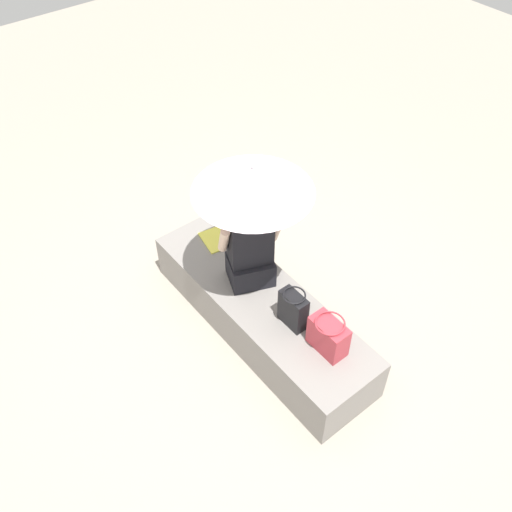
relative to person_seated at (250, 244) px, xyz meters
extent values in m
plane|color=#9E9384|center=(-0.20, 0.05, -0.79)|extent=(14.00, 14.00, 0.00)
cube|color=gray|center=(-0.20, 0.05, -0.59)|extent=(2.11, 0.62, 0.41)
cube|color=black|center=(0.00, 0.00, -0.28)|extent=(0.39, 0.42, 0.22)
cube|color=black|center=(0.00, 0.00, 0.07)|extent=(0.31, 0.37, 0.48)
sphere|color=beige|center=(0.00, 0.00, 0.41)|extent=(0.20, 0.20, 0.20)
cylinder|color=beige|center=(0.08, 0.19, 0.10)|extent=(0.21, 0.14, 0.32)
cylinder|color=beige|center=(-0.08, -0.19, 0.10)|extent=(0.21, 0.14, 0.32)
cylinder|color=#B7B7BC|center=(-0.07, 0.03, 0.18)|extent=(0.02, 0.02, 1.14)
cone|color=silver|center=(-0.07, 0.03, 0.65)|extent=(0.84, 0.84, 0.19)
sphere|color=#B7B7BC|center=(-0.07, 0.03, 0.76)|extent=(0.03, 0.03, 0.03)
cube|color=#B2333D|center=(-0.86, -0.01, -0.26)|extent=(0.29, 0.15, 0.27)
torus|color=#B2333D|center=(-0.86, -0.01, -0.11)|extent=(0.21, 0.21, 0.01)
cube|color=black|center=(-0.54, 0.03, -0.24)|extent=(0.23, 0.11, 0.30)
torus|color=black|center=(-0.54, 0.03, -0.07)|extent=(0.17, 0.17, 0.01)
cube|color=#EAE04C|center=(0.53, -0.04, -0.38)|extent=(0.31, 0.25, 0.01)
camera|label=1|loc=(-2.42, 1.88, 2.99)|focal=40.18mm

